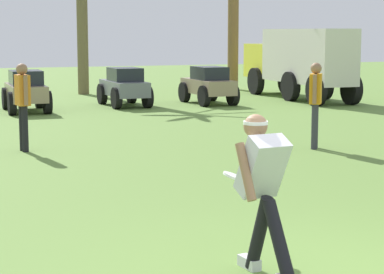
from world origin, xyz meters
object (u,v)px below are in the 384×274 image
(frisbee_thrower, at_px, (263,186))
(parked_car_slot_b, at_px, (26,90))
(frisbee_in_flight, at_px, (235,177))
(parked_car_slot_d, at_px, (208,85))
(teammate_midfield, at_px, (23,99))
(box_truck, at_px, (299,60))
(parked_car_slot_c, at_px, (124,86))
(teammate_near_sideline, at_px, (315,97))

(frisbee_thrower, distance_m, parked_car_slot_b, 14.44)
(frisbee_in_flight, relative_size, parked_car_slot_d, 0.14)
(frisbee_thrower, height_order, teammate_midfield, teammate_midfield)
(box_truck, bearing_deg, parked_car_slot_b, -174.69)
(parked_car_slot_d, bearing_deg, parked_car_slot_c, 174.65)
(frisbee_thrower, distance_m, parked_car_slot_c, 15.27)
(frisbee_in_flight, distance_m, teammate_near_sideline, 6.60)
(teammate_midfield, height_order, parked_car_slot_c, teammate_midfield)
(teammate_near_sideline, height_order, teammate_midfield, same)
(teammate_midfield, distance_m, parked_car_slot_d, 9.55)
(frisbee_in_flight, distance_m, box_truck, 16.83)
(frisbee_in_flight, height_order, teammate_midfield, teammate_midfield)
(parked_car_slot_c, bearing_deg, frisbee_thrower, -101.28)
(teammate_midfield, bearing_deg, frisbee_in_flight, -81.42)
(box_truck, bearing_deg, teammate_midfield, -142.06)
(frisbee_in_flight, bearing_deg, parked_car_slot_b, 89.93)
(frisbee_thrower, xyz_separation_m, frisbee_in_flight, (0.11, 0.83, -0.08))
(parked_car_slot_b, xyz_separation_m, parked_car_slot_c, (2.86, 0.53, 0.00))
(teammate_near_sideline, xyz_separation_m, box_truck, (4.72, 9.14, 0.29))
(parked_car_slot_c, bearing_deg, frisbee_in_flight, -101.51)
(frisbee_thrower, xyz_separation_m, teammate_near_sideline, (4.06, 6.10, 0.15))
(frisbee_thrower, xyz_separation_m, teammate_midfield, (-0.93, 7.68, 0.15))
(frisbee_thrower, height_order, box_truck, box_truck)
(teammate_near_sideline, xyz_separation_m, parked_car_slot_b, (-3.94, 8.34, -0.38))
(teammate_near_sideline, bearing_deg, box_truck, 62.70)
(teammate_near_sideline, height_order, parked_car_slot_b, teammate_near_sideline)
(teammate_near_sideline, bearing_deg, parked_car_slot_d, 80.64)
(parked_car_slot_b, bearing_deg, frisbee_thrower, -90.49)
(teammate_near_sideline, distance_m, teammate_midfield, 5.23)
(parked_car_slot_c, height_order, parked_car_slot_d, same)
(frisbee_thrower, relative_size, frisbee_in_flight, 4.62)
(teammate_near_sideline, xyz_separation_m, teammate_midfield, (-4.99, 1.57, 0.00))
(frisbee_thrower, bearing_deg, teammate_near_sideline, 56.35)
(parked_car_slot_d, bearing_deg, teammate_midfield, -132.24)
(frisbee_in_flight, xyz_separation_m, box_truck, (8.68, 14.42, 0.52))
(teammate_near_sideline, xyz_separation_m, parked_car_slot_d, (1.42, 8.64, -0.38))
(frisbee_in_flight, bearing_deg, teammate_midfield, 98.58)
(parked_car_slot_d, distance_m, box_truck, 3.40)
(parked_car_slot_b, xyz_separation_m, parked_car_slot_d, (5.36, 0.30, 0.00))
(frisbee_in_flight, relative_size, teammate_midfield, 0.19)
(frisbee_in_flight, distance_m, parked_car_slot_b, 13.61)
(parked_car_slot_c, distance_m, parked_car_slot_d, 2.51)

